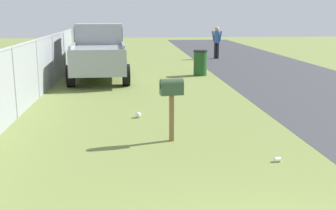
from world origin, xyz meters
The scene contains 7 objects.
mailbox centered at (5.03, 0.74, 0.99)m, with size 0.27×0.47×1.26m.
pickup_truck centered at (13.27, 2.72, 1.10)m, with size 4.89×2.33×2.09m.
trash_bin centered at (13.73, -1.28, 0.52)m, with size 0.56×0.56×1.03m.
pedestrian centered at (19.92, -3.23, 1.02)m, with size 0.30×0.55×1.75m.
fence_section centered at (8.41, 4.30, 0.95)m, with size 17.98×0.07×1.75m.
litter_cup_midfield_b centered at (3.66, -0.96, 0.04)m, with size 0.08×0.08×0.10m, color white.
litter_bag_far_scatter centered at (6.96, 1.37, 0.07)m, with size 0.14×0.14×0.14m, color silver.
Camera 1 is at (-2.94, 1.53, 2.52)m, focal length 44.56 mm.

